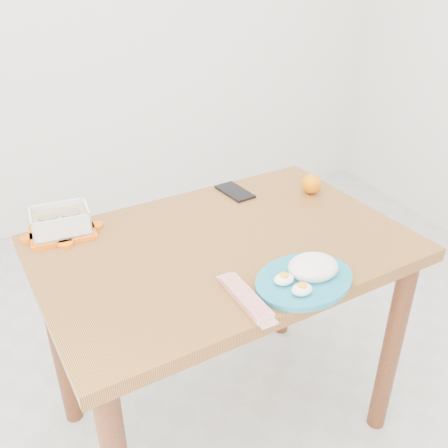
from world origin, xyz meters
name	(u,v)px	position (x,y,z in m)	size (l,w,h in m)	color
ground	(236,434)	(0.00, 0.00, 0.00)	(3.50, 3.50, 0.00)	#B7B7B2
dining_table	(224,276)	(-0.01, 0.07, 0.63)	(1.11, 0.80, 0.75)	olive
food_container	(61,222)	(-0.43, 0.32, 0.79)	(0.19, 0.15, 0.08)	#FB6207
orange_fruit	(311,184)	(0.39, 0.25, 0.78)	(0.07, 0.07, 0.07)	orange
rice_plate	(307,274)	(0.10, -0.19, 0.77)	(0.32, 0.32, 0.07)	teal
candy_bar	(245,297)	(-0.07, -0.19, 0.76)	(0.19, 0.05, 0.02)	#B40909
smartphone	(235,192)	(0.16, 0.35, 0.75)	(0.07, 0.15, 0.01)	black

